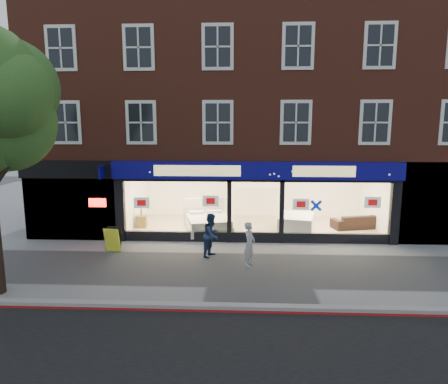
# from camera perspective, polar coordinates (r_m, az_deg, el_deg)

# --- Properties ---
(ground) EXTENTS (120.00, 120.00, 0.00)m
(ground) POSITION_cam_1_polar(r_m,az_deg,el_deg) (13.53, 4.85, -10.90)
(ground) COLOR gray
(ground) RESTS_ON ground
(kerb_line) EXTENTS (60.00, 0.10, 0.01)m
(kerb_line) POSITION_cam_1_polar(r_m,az_deg,el_deg) (10.68, 5.51, -16.76)
(kerb_line) COLOR #8C0A07
(kerb_line) RESTS_ON ground
(kerb_stone) EXTENTS (60.00, 0.25, 0.12)m
(kerb_stone) POSITION_cam_1_polar(r_m,az_deg,el_deg) (10.84, 5.46, -16.03)
(kerb_stone) COLOR gray
(kerb_stone) RESTS_ON ground
(showroom_floor) EXTENTS (11.00, 4.50, 0.10)m
(showroom_floor) POSITION_cam_1_polar(r_m,az_deg,el_deg) (18.52, 4.24, -5.01)
(showroom_floor) COLOR tan
(showroom_floor) RESTS_ON ground
(building) EXTENTS (19.00, 8.26, 10.30)m
(building) POSITION_cam_1_polar(r_m,az_deg,el_deg) (19.68, 4.30, 15.31)
(building) COLOR brown
(building) RESTS_ON ground
(display_bed) EXTENTS (2.37, 2.65, 1.28)m
(display_bed) POSITION_cam_1_polar(r_m,az_deg,el_deg) (17.60, -2.32, -4.40)
(display_bed) COLOR beige
(display_bed) RESTS_ON showroom_floor
(bedside_table) EXTENTS (0.47, 0.47, 0.55)m
(bedside_table) POSITION_cam_1_polar(r_m,az_deg,el_deg) (18.56, -11.70, -4.12)
(bedside_table) COLOR brown
(bedside_table) RESTS_ON showroom_floor
(mattress_stack) EXTENTS (1.79, 2.08, 0.71)m
(mattress_stack) POSITION_cam_1_polar(r_m,az_deg,el_deg) (17.82, 10.25, -4.38)
(mattress_stack) COLOR white
(mattress_stack) RESTS_ON showroom_floor
(sofa) EXTENTS (2.28, 1.33, 0.63)m
(sofa) POSITION_cam_1_polar(r_m,az_deg,el_deg) (18.98, 18.32, -3.99)
(sofa) COLOR black
(sofa) RESTS_ON showroom_floor
(a_board) EXTENTS (0.66, 0.48, 0.93)m
(a_board) POSITION_cam_1_polar(r_m,az_deg,el_deg) (15.67, -15.56, -6.53)
(a_board) COLOR yellow
(a_board) RESTS_ON ground
(pedestrian_grey) EXTENTS (0.52, 0.64, 1.51)m
(pedestrian_grey) POSITION_cam_1_polar(r_m,az_deg,el_deg) (13.58, 3.65, -7.43)
(pedestrian_grey) COLOR #A6A8AE
(pedestrian_grey) RESTS_ON ground
(pedestrian_blue) EXTENTS (0.86, 0.95, 1.59)m
(pedestrian_blue) POSITION_cam_1_polar(r_m,az_deg,el_deg) (14.48, -1.77, -6.16)
(pedestrian_blue) COLOR #1B2C4D
(pedestrian_blue) RESTS_ON ground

